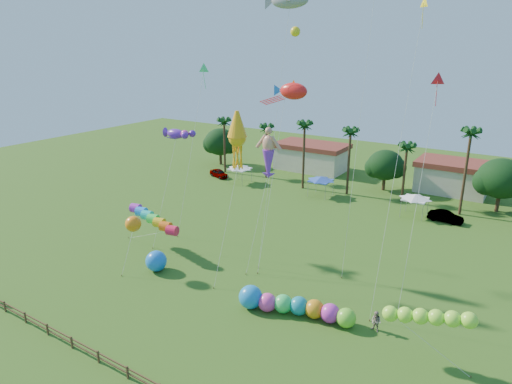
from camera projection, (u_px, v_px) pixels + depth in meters
The scene contains 21 objects.
ground at pixel (187, 334), 35.76m from camera, with size 160.00×160.00×0.00m, color #285116.
tree_line at pixel (400, 167), 67.72m from camera, with size 69.46×8.91×11.00m.
buildings_row at pixel (370, 167), 76.66m from camera, with size 35.00×7.00×4.00m.
tent_row at pixel (319, 179), 67.02m from camera, with size 31.00×4.00×0.60m.
fence at pixel (127, 371), 30.78m from camera, with size 36.12×0.12×1.00m.
car_a at pixel (219, 173), 77.82m from camera, with size 1.63×4.05×1.38m, color #4C4C54.
car_b at pixel (446, 217), 58.19m from camera, with size 1.48×4.25×1.40m, color #4C4C54.
spectator_b at pixel (376, 322), 35.85m from camera, with size 0.84×0.66×1.73m, color gray.
caterpillar_inflatable at pixel (291, 305), 38.08m from camera, with size 10.02×3.85×2.05m.
blue_ball at pixel (156, 261), 45.47m from camera, with size 2.11×2.11×2.11m, color blue.
rainbow_tube at pixel (158, 227), 48.26m from camera, with size 10.23×1.86×3.80m.
green_worm at pixel (390, 314), 32.44m from camera, with size 8.70×3.47×4.06m.
orange_ball_kite at pixel (133, 224), 44.39m from camera, with size 1.68×2.65×5.77m.
merman_kite at pixel (268, 156), 44.48m from camera, with size 2.34×4.82×13.66m.
fish_kite at pixel (293, 91), 44.19m from camera, with size 4.57×7.16×18.23m.
shark_kite at pixel (290, 1), 42.74m from camera, with size 5.24×6.43×26.50m.
squid_kite at pixel (237, 138), 41.78m from camera, with size 2.44×5.58×16.07m.
lobster_kite at pixel (176, 134), 49.46m from camera, with size 4.43×5.58×13.16m.
delta_kite_red at pixel (437, 84), 36.16m from camera, with size 1.23×5.05×19.57m.
delta_kite_yellow at pixel (422, 15), 32.94m from camera, with size 1.18×4.56×25.00m.
delta_kite_green at pixel (203, 71), 50.27m from camera, with size 2.31×4.34×19.73m.
Camera 1 is at (21.20, -22.71, 21.63)m, focal length 32.00 mm.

